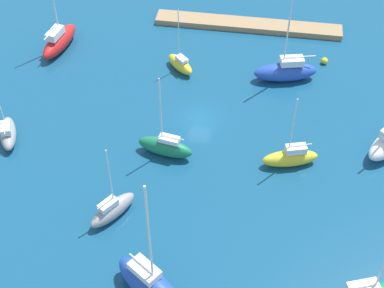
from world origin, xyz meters
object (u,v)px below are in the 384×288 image
sailboat_blue_inner_mooring (151,285)px  sailboat_green_east_end (165,147)px  sailboat_blue_off_beacon (286,71)px  sailboat_yellow_along_channel (291,157)px  sailboat_red_by_breakwater (59,40)px  sailboat_gray_near_pier (112,209)px  mooring_buoy_yellow (324,61)px  pier_dock (248,25)px  sailboat_gray_lone_south (8,133)px  sailboat_yellow_lone_north (180,64)px

sailboat_blue_inner_mooring → sailboat_green_east_end: sailboat_blue_inner_mooring is taller
sailboat_green_east_end → sailboat_blue_off_beacon: (-12.20, -15.10, 0.17)m
sailboat_yellow_along_channel → sailboat_red_by_breakwater: bearing=-44.5°
sailboat_blue_inner_mooring → sailboat_green_east_end: bearing=131.1°
sailboat_gray_near_pier → mooring_buoy_yellow: 34.92m
sailboat_blue_inner_mooring → sailboat_gray_near_pier: (5.45, -7.85, -0.60)m
pier_dock → sailboat_gray_lone_south: bearing=47.6°
sailboat_blue_inner_mooring → sailboat_yellow_lone_north: sailboat_blue_inner_mooring is taller
pier_dock → sailboat_blue_inner_mooring: (4.65, 42.98, 1.23)m
sailboat_yellow_along_channel → sailboat_gray_near_pier: sailboat_yellow_along_channel is taller
sailboat_yellow_along_channel → sailboat_yellow_lone_north: sailboat_yellow_along_channel is taller
sailboat_gray_lone_south → sailboat_red_by_breakwater: 17.47m
pier_dock → sailboat_yellow_along_channel: sailboat_yellow_along_channel is taller
sailboat_gray_lone_south → sailboat_blue_off_beacon: size_ratio=0.71×
pier_dock → mooring_buoy_yellow: bearing=146.5°
sailboat_blue_inner_mooring → sailboat_yellow_lone_north: bearing=129.7°
sailboat_green_east_end → sailboat_blue_off_beacon: sailboat_blue_off_beacon is taller
sailboat_yellow_along_channel → mooring_buoy_yellow: bearing=-118.0°
sailboat_blue_off_beacon → sailboat_green_east_end: bearing=37.4°
sailboat_gray_near_pier → pier_dock: bearing=17.7°
sailboat_red_by_breakwater → mooring_buoy_yellow: sailboat_red_by_breakwater is taller
sailboat_blue_inner_mooring → sailboat_blue_off_beacon: 33.59m
pier_dock → sailboat_gray_lone_south: 35.92m
sailboat_yellow_along_channel → sailboat_blue_off_beacon: size_ratio=0.66×
sailboat_yellow_along_channel → sailboat_yellow_lone_north: size_ratio=1.07×
sailboat_gray_near_pier → mooring_buoy_yellow: sailboat_gray_near_pier is taller
sailboat_gray_lone_south → sailboat_blue_inner_mooring: size_ratio=0.66×
sailboat_gray_lone_south → sailboat_green_east_end: 17.56m
sailboat_yellow_along_channel → sailboat_gray_near_pier: 19.30m
sailboat_green_east_end → sailboat_gray_lone_south: bearing=11.3°
sailboat_blue_off_beacon → mooring_buoy_yellow: size_ratio=16.13×
sailboat_gray_lone_south → sailboat_green_east_end: (-17.56, -0.44, 0.17)m
sailboat_blue_off_beacon → sailboat_gray_lone_south: bearing=13.9°
sailboat_yellow_lone_north → mooring_buoy_yellow: 18.56m
sailboat_gray_lone_south → sailboat_blue_off_beacon: bearing=-85.6°
sailboat_blue_inner_mooring → sailboat_yellow_lone_north: size_ratio=1.73×
sailboat_yellow_lone_north → mooring_buoy_yellow: size_ratio=9.95×
sailboat_yellow_along_channel → sailboat_red_by_breakwater: 34.89m
sailboat_yellow_lone_north → sailboat_green_east_end: size_ratio=0.83×
pier_dock → sailboat_green_east_end: 26.93m
sailboat_blue_inner_mooring → sailboat_red_by_breakwater: (19.50, -33.92, -0.27)m
sailboat_gray_lone_south → sailboat_gray_near_pier: (-14.10, 8.61, 0.04)m
sailboat_yellow_lone_north → sailboat_blue_off_beacon: (-13.18, -0.11, 0.42)m
sailboat_yellow_along_channel → sailboat_red_by_breakwater: (30.77, -16.44, 0.29)m
sailboat_yellow_lone_north → sailboat_green_east_end: sailboat_green_east_end is taller
pier_dock → sailboat_blue_off_beacon: bearing=116.8°
sailboat_gray_near_pier → sailboat_yellow_lone_north: bearing=27.8°
sailboat_yellow_along_channel → sailboat_blue_inner_mooring: (11.27, 17.48, 0.56)m
sailboat_red_by_breakwater → mooring_buoy_yellow: bearing=-76.4°
pier_dock → sailboat_red_by_breakwater: (24.16, 9.06, 0.97)m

